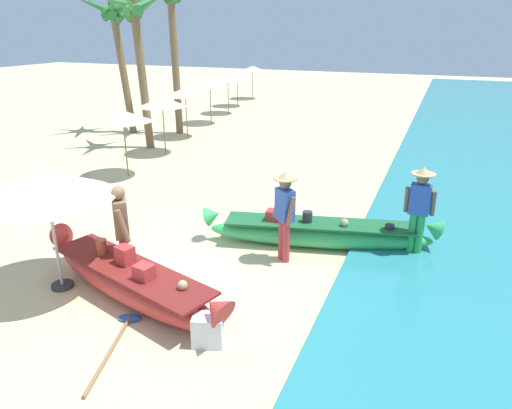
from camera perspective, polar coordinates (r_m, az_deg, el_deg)
The scene contains 19 objects.
ground_plane at distance 8.23m, azimuth -11.99°, elevation -9.62°, with size 80.00×80.00×0.00m, color beige.
boat_red_foreground at distance 7.81m, azimuth -14.90°, elevation -8.99°, with size 4.10×1.83×0.85m.
boat_green_midground at distance 9.37m, azimuth 7.56°, elevation -3.45°, with size 4.62×1.64×0.77m.
person_vendor_hatted at distance 8.48m, azimuth 3.49°, elevation -0.71°, with size 0.55×0.50×1.73m.
person_tourist_customer at distance 8.04m, azimuth -15.91°, elevation -2.93°, with size 0.50×0.56×1.73m.
person_vendor_assistant at distance 9.11m, azimuth 19.17°, elevation -0.16°, with size 0.56×0.44×1.77m.
patio_umbrella_large at distance 7.96m, azimuth -24.13°, elevation 2.12°, with size 2.09×2.09×2.03m.
parasol_row_0 at distance 13.87m, azimuth -15.87°, elevation 10.26°, with size 1.60×1.60×1.91m.
parasol_row_1 at distance 16.25m, azimuth -11.30°, elevation 12.10°, with size 1.60×1.60×1.91m.
parasol_row_2 at distance 18.64m, azimuth -8.57°, elevation 13.34°, with size 1.60×1.60×1.91m.
parasol_row_3 at distance 21.27m, azimuth -5.61°, elevation 14.38°, with size 1.60×1.60×1.91m.
parasol_row_4 at distance 23.76m, azimuth -3.44°, elevation 15.11°, with size 1.60×1.60×1.91m.
parasol_row_5 at distance 26.02m, azimuth -2.30°, elevation 15.62°, with size 1.60×1.60×1.91m.
parasol_row_6 at distance 28.81m, azimuth -0.40°, elevation 16.14°, with size 1.60×1.60×1.91m.
palm_tree_tall_inland at distance 20.00m, azimuth -16.72°, elevation 20.52°, with size 2.80×2.78×5.28m.
palm_tree_leaning_seaward at distance 17.09m, azimuth -14.35°, elevation 20.37°, with size 2.43×2.57×5.21m.
palm_tree_mid_cluster at distance 19.33m, azimuth -10.25°, elevation 22.56°, with size 2.31×2.72×5.96m.
cooler_box at distance 6.68m, azimuth -5.84°, elevation -14.90°, with size 0.42×0.29×0.44m, color silver.
paddle at distance 7.06m, azimuth -16.50°, elevation -15.44°, with size 0.70×1.71×0.05m.
Camera 1 is at (4.15, -5.79, 4.11)m, focal length 33.01 mm.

